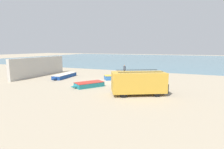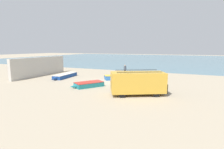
# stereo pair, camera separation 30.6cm
# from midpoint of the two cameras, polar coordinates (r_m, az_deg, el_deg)

# --- Properties ---
(ground_plane) EXTENTS (200.00, 200.00, 0.00)m
(ground_plane) POSITION_cam_midpoint_polar(r_m,az_deg,el_deg) (21.81, -2.99, -2.65)
(ground_plane) COLOR tan
(sea_water) EXTENTS (120.00, 80.00, 0.01)m
(sea_water) POSITION_cam_midpoint_polar(r_m,az_deg,el_deg) (71.91, 15.84, 4.94)
(sea_water) COLOR slate
(sea_water) RESTS_ON ground_plane
(harbor_wall) EXTENTS (0.50, 10.29, 2.88)m
(harbor_wall) POSITION_cam_midpoint_polar(r_m,az_deg,el_deg) (28.95, -22.09, 2.41)
(harbor_wall) COLOR #BCB7AD
(harbor_wall) RESTS_ON ground_plane
(parked_van) EXTENTS (5.25, 3.97, 2.24)m
(parked_van) POSITION_cam_midpoint_polar(r_m,az_deg,el_deg) (16.17, 8.99, -2.54)
(parked_van) COLOR gold
(parked_van) RESTS_ON ground_plane
(fishing_rowboat_0) EXTENTS (1.62, 4.65, 0.58)m
(fishing_rowboat_0) POSITION_cam_midpoint_polar(r_m,az_deg,el_deg) (25.27, 14.39, -0.68)
(fishing_rowboat_0) COLOR #234CA3
(fishing_rowboat_0) RESTS_ON ground_plane
(fishing_rowboat_1) EXTENTS (1.71, 5.56, 0.56)m
(fishing_rowboat_1) POSITION_cam_midpoint_polar(r_m,az_deg,el_deg) (26.15, -14.91, -0.42)
(fishing_rowboat_1) COLOR navy
(fishing_rowboat_1) RESTS_ON ground_plane
(fishing_rowboat_2) EXTENTS (2.97, 3.66, 0.54)m
(fishing_rowboat_2) POSITION_cam_midpoint_polar(r_m,az_deg,el_deg) (19.54, -7.35, -3.24)
(fishing_rowboat_2) COLOR #1E757F
(fishing_rowboat_2) RESTS_ON ground_plane
(fishing_rowboat_3) EXTENTS (4.38, 3.61, 0.61)m
(fishing_rowboat_3) POSITION_cam_midpoint_polar(r_m,az_deg,el_deg) (24.07, 3.08, -0.85)
(fishing_rowboat_3) COLOR #2D66AD
(fishing_rowboat_3) RESTS_ON ground_plane
(fisherman_0) EXTENTS (0.42, 0.42, 1.60)m
(fisherman_0) POSITION_cam_midpoint_polar(r_m,az_deg,el_deg) (19.91, 12.71, -1.16)
(fisherman_0) COLOR #5B564C
(fisherman_0) RESTS_ON ground_plane
(fisherman_1) EXTENTS (0.43, 0.43, 1.62)m
(fisherman_1) POSITION_cam_midpoint_polar(r_m,az_deg,el_deg) (27.73, 4.58, 1.79)
(fisherman_1) COLOR #5B564C
(fisherman_1) RESTS_ON ground_plane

